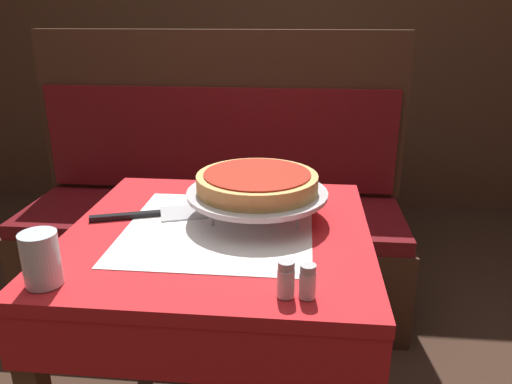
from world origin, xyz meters
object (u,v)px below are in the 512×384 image
at_px(booth_bench, 215,232).
at_px(condiment_caddy, 293,100).
at_px(salt_shaker, 286,279).
at_px(pizza_server, 157,214).
at_px(pepper_shaker, 308,281).
at_px(pizza_pan_stand, 257,195).
at_px(water_glass_near, 41,259).
at_px(deep_dish_pizza, 257,182).
at_px(dining_table_front, 220,265).
at_px(dining_table_rear, 280,131).

bearing_deg(booth_bench, condiment_caddy, 69.52).
bearing_deg(salt_shaker, pizza_server, 134.40).
relative_size(pepper_shaker, condiment_caddy, 0.44).
relative_size(pizza_pan_stand, pepper_shaker, 5.36).
bearing_deg(pizza_server, water_glass_near, -108.31).
bearing_deg(deep_dish_pizza, booth_bench, 108.52).
height_order(dining_table_front, deep_dish_pizza, deep_dish_pizza).
relative_size(dining_table_front, deep_dish_pizza, 2.40).
height_order(dining_table_rear, booth_bench, booth_bench).
distance_m(booth_bench, condiment_caddy, 0.99).
distance_m(dining_table_front, condiment_caddy, 1.69).
xyz_separation_m(dining_table_front, pizza_server, (-0.17, 0.07, 0.11)).
height_order(dining_table_front, booth_bench, booth_bench).
height_order(pizza_server, water_glass_near, water_glass_near).
height_order(deep_dish_pizza, pepper_shaker, deep_dish_pizza).
distance_m(dining_table_front, deep_dish_pizza, 0.23).
distance_m(pizza_pan_stand, deep_dish_pizza, 0.03).
distance_m(dining_table_front, water_glass_near, 0.44).
xyz_separation_m(dining_table_rear, deep_dish_pizza, (0.02, -1.50, 0.21)).
relative_size(pizza_pan_stand, salt_shaker, 4.98).
bearing_deg(pizza_pan_stand, dining_table_front, -139.38).
xyz_separation_m(dining_table_rear, pizza_pan_stand, (0.02, -1.50, 0.18)).
xyz_separation_m(water_glass_near, pepper_shaker, (0.51, 0.00, -0.02)).
height_order(pizza_pan_stand, pizza_server, pizza_pan_stand).
xyz_separation_m(dining_table_rear, salt_shaker, (0.11, -1.87, 0.15)).
distance_m(pizza_pan_stand, water_glass_near, 0.53).
distance_m(pizza_pan_stand, condiment_caddy, 1.60).
xyz_separation_m(deep_dish_pizza, condiment_caddy, (0.05, 1.60, -0.06)).
xyz_separation_m(booth_bench, deep_dish_pizza, (0.26, -0.77, 0.50)).
bearing_deg(pizza_pan_stand, water_glass_near, -135.87).
height_order(pizza_pan_stand, deep_dish_pizza, deep_dish_pizza).
xyz_separation_m(dining_table_rear, booth_bench, (-0.24, -0.73, -0.29)).
xyz_separation_m(water_glass_near, salt_shaker, (0.47, 0.00, -0.02)).
bearing_deg(pizza_server, dining_table_rear, 80.81).
relative_size(dining_table_rear, condiment_caddy, 4.87).
height_order(pizza_server, salt_shaker, salt_shaker).
bearing_deg(condiment_caddy, deep_dish_pizza, -91.76).
distance_m(booth_bench, pepper_shaker, 1.28).
relative_size(dining_table_rear, salt_shaker, 10.27).
distance_m(dining_table_rear, pizza_server, 1.54).
relative_size(booth_bench, pizza_server, 5.31).
xyz_separation_m(dining_table_rear, condiment_caddy, (0.07, 0.10, 0.16)).
xyz_separation_m(dining_table_front, pizza_pan_stand, (0.09, 0.08, 0.17)).
bearing_deg(dining_table_rear, salt_shaker, -86.74).
distance_m(dining_table_rear, condiment_caddy, 0.19).
relative_size(pizza_server, water_glass_near, 2.80).
height_order(dining_table_rear, pizza_server, pizza_server).
height_order(dining_table_front, pizza_server, pizza_server).
xyz_separation_m(pizza_server, salt_shaker, (0.35, -0.36, 0.03)).
relative_size(deep_dish_pizza, pepper_shaker, 4.58).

